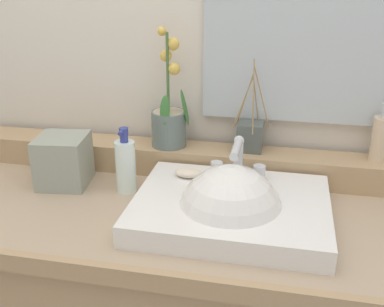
{
  "coord_description": "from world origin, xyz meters",
  "views": [
    {
      "loc": [
        0.27,
        -1.0,
        1.42
      ],
      "look_at": [
        0.07,
        -0.01,
        1.0
      ],
      "focal_mm": 43.5,
      "sensor_mm": 36.0,
      "label": 1
    }
  ],
  "objects_px": {
    "potted_plant": "(169,119)",
    "lotion_bottle": "(126,165)",
    "reed_diffuser": "(250,136)",
    "sink_basin": "(230,213)",
    "tissue_box": "(64,161)",
    "soap_bar": "(188,173)",
    "soap_dispenser": "(382,137)"
  },
  "relations": [
    {
      "from": "potted_plant",
      "to": "lotion_bottle",
      "type": "bearing_deg",
      "value": -117.06
    },
    {
      "from": "reed_diffuser",
      "to": "lotion_bottle",
      "type": "relative_size",
      "value": 1.44
    },
    {
      "from": "sink_basin",
      "to": "lotion_bottle",
      "type": "relative_size",
      "value": 2.56
    },
    {
      "from": "sink_basin",
      "to": "tissue_box",
      "type": "xyz_separation_m",
      "value": [
        -0.47,
        0.11,
        0.05
      ]
    },
    {
      "from": "soap_bar",
      "to": "soap_dispenser",
      "type": "relative_size",
      "value": 0.45
    },
    {
      "from": "soap_bar",
      "to": "tissue_box",
      "type": "height_order",
      "value": "tissue_box"
    },
    {
      "from": "soap_bar",
      "to": "reed_diffuser",
      "type": "relative_size",
      "value": 0.27
    },
    {
      "from": "potted_plant",
      "to": "lotion_bottle",
      "type": "relative_size",
      "value": 1.86
    },
    {
      "from": "potted_plant",
      "to": "tissue_box",
      "type": "xyz_separation_m",
      "value": [
        -0.26,
        -0.15,
        -0.09
      ]
    },
    {
      "from": "tissue_box",
      "to": "reed_diffuser",
      "type": "bearing_deg",
      "value": 18.12
    },
    {
      "from": "lotion_bottle",
      "to": "tissue_box",
      "type": "distance_m",
      "value": 0.18
    },
    {
      "from": "soap_bar",
      "to": "potted_plant",
      "type": "bearing_deg",
      "value": 120.37
    },
    {
      "from": "lotion_bottle",
      "to": "potted_plant",
      "type": "bearing_deg",
      "value": 62.94
    },
    {
      "from": "soap_bar",
      "to": "tissue_box",
      "type": "relative_size",
      "value": 0.51
    },
    {
      "from": "soap_bar",
      "to": "reed_diffuser",
      "type": "height_order",
      "value": "reed_diffuser"
    },
    {
      "from": "soap_dispenser",
      "to": "lotion_bottle",
      "type": "distance_m",
      "value": 0.68
    },
    {
      "from": "sink_basin",
      "to": "tissue_box",
      "type": "relative_size",
      "value": 3.32
    },
    {
      "from": "reed_diffuser",
      "to": "tissue_box",
      "type": "relative_size",
      "value": 1.87
    },
    {
      "from": "lotion_bottle",
      "to": "soap_bar",
      "type": "bearing_deg",
      "value": 2.87
    },
    {
      "from": "soap_bar",
      "to": "tissue_box",
      "type": "distance_m",
      "value": 0.35
    },
    {
      "from": "soap_dispenser",
      "to": "lotion_bottle",
      "type": "relative_size",
      "value": 0.87
    },
    {
      "from": "potted_plant",
      "to": "tissue_box",
      "type": "relative_size",
      "value": 2.41
    },
    {
      "from": "potted_plant",
      "to": "soap_dispenser",
      "type": "relative_size",
      "value": 2.13
    },
    {
      "from": "soap_dispenser",
      "to": "tissue_box",
      "type": "height_order",
      "value": "soap_dispenser"
    },
    {
      "from": "sink_basin",
      "to": "reed_diffuser",
      "type": "distance_m",
      "value": 0.29
    },
    {
      "from": "reed_diffuser",
      "to": "potted_plant",
      "type": "bearing_deg",
      "value": -177.02
    },
    {
      "from": "sink_basin",
      "to": "potted_plant",
      "type": "distance_m",
      "value": 0.36
    },
    {
      "from": "soap_dispenser",
      "to": "potted_plant",
      "type": "bearing_deg",
      "value": -179.06
    },
    {
      "from": "soap_bar",
      "to": "sink_basin",
      "type": "bearing_deg",
      "value": -40.78
    },
    {
      "from": "tissue_box",
      "to": "potted_plant",
      "type": "bearing_deg",
      "value": 29.66
    },
    {
      "from": "sink_basin",
      "to": "soap_dispenser",
      "type": "height_order",
      "value": "soap_dispenser"
    },
    {
      "from": "sink_basin",
      "to": "soap_dispenser",
      "type": "bearing_deg",
      "value": 36.14
    }
  ]
}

